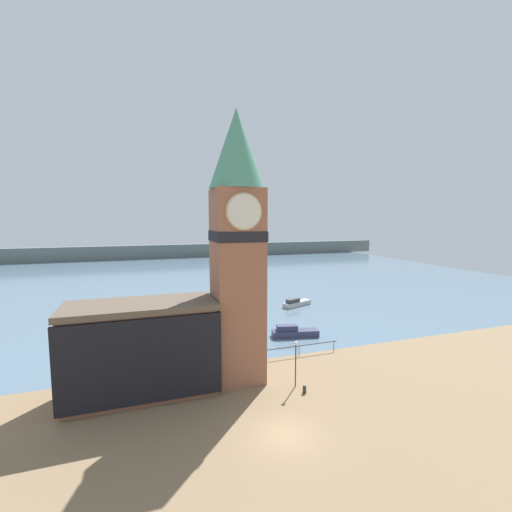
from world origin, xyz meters
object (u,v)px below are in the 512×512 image
Objects in this scene: pier_building at (142,348)px; mooring_bollard_near at (304,389)px; boat_far at (296,303)px; boat_near at (294,332)px; lamp_post at (296,355)px; clock_tower at (237,240)px.

pier_building is 13.97m from mooring_bollard_near.
boat_far is 28.96m from mooring_bollard_near.
pier_building is at bearing -142.39° from boat_near.
boat_far is at bearing 75.13° from boat_near.
clock_tower is at bearing 144.05° from lamp_post.
pier_building is 12.97m from lamp_post.
boat_near is at bearing 68.80° from mooring_bollard_near.
pier_building is 3.00× the size of lamp_post.
lamp_post is at bearing -102.54° from boat_near.
boat_near is 13.90m from mooring_bollard_near.
pier_building is 20.10m from boat_near.
boat_near is 15.10m from boat_far.
clock_tower is 1.97× the size of pier_building.
boat_near is (9.60, 8.57, -12.17)m from clock_tower.
pier_building reaches higher than boat_near.
clock_tower is at bearing 0.54° from pier_building.
lamp_post is (-0.26, 1.25, 2.47)m from mooring_bollard_near.
lamp_post is at bearing -35.95° from clock_tower.
clock_tower is at bearing 136.22° from mooring_bollard_near.
pier_building is at bearing -179.46° from clock_tower.
clock_tower is 4.03× the size of boat_near.
clock_tower is 36.56× the size of mooring_bollard_near.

